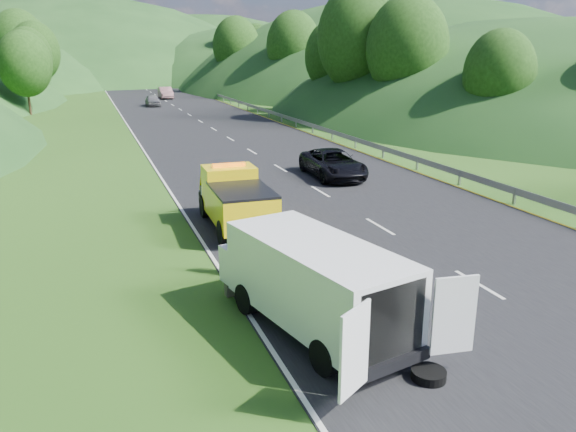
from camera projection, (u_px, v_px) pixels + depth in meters
name	position (u px, v px, depth m)	size (l,w,h in m)	color
ground	(356.00, 274.00, 17.32)	(320.00, 320.00, 0.00)	#38661E
road_surface	(200.00, 121.00, 54.40)	(14.00, 200.00, 0.02)	black
guardrail	(240.00, 107.00, 68.05)	(0.06, 140.00, 1.52)	gray
tree_line_right	(314.00, 99.00, 78.92)	(14.00, 140.00, 14.00)	#2C5B1A
hills_backdrop	(141.00, 78.00, 141.06)	(201.00, 288.60, 44.00)	#2D5B23
tow_truck	(235.00, 199.00, 21.49)	(2.21, 5.53, 2.35)	black
white_van	(313.00, 280.00, 13.51)	(4.17, 6.94, 2.31)	black
woman	(235.00, 274.00, 17.28)	(0.59, 0.43, 1.63)	white
child	(284.00, 275.00, 17.21)	(0.50, 0.39, 1.03)	#CCBA6D
worker	(401.00, 366.00, 12.24)	(1.08, 0.62, 1.67)	black
suitcase	(232.00, 285.00, 15.71)	(0.38, 0.21, 0.61)	#4F4D3B
spare_tire	(428.00, 380.00, 11.74)	(0.73, 0.73, 0.20)	black
passing_suv	(333.00, 177.00, 30.47)	(2.43, 5.28, 1.47)	black
dist_car_a	(153.00, 106.00, 69.08)	(1.61, 4.00, 1.36)	#525156
dist_car_b	(166.00, 99.00, 80.02)	(1.71, 4.89, 1.61)	#83575C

